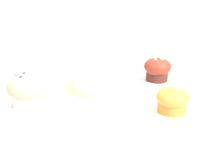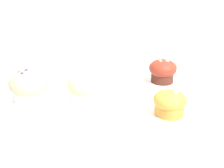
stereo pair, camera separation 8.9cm
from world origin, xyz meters
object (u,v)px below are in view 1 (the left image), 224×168
at_px(muffin_back_left, 28,90).
at_px(serving_plate, 26,79).
at_px(muffin_back_right, 172,100).
at_px(muffin_front_left, 84,89).
at_px(muffin_front_center, 157,69).

height_order(muffin_back_left, serving_plate, muffin_back_left).
distance_m(muffin_back_right, muffin_front_left, 0.24).
xyz_separation_m(muffin_front_center, muffin_back_right, (0.03, -0.23, -0.01)).
xyz_separation_m(muffin_back_left, serving_plate, (-0.07, 0.18, -0.04)).
bearing_deg(muffin_front_center, muffin_front_left, -137.52).
bearing_deg(muffin_front_left, muffin_back_left, -170.41).
bearing_deg(muffin_back_left, muffin_front_left, 9.59).
bearing_deg(muffin_back_right, muffin_back_left, 178.56).
relative_size(muffin_front_center, muffin_back_left, 0.81).
height_order(muffin_front_center, muffin_back_right, muffin_front_center).
height_order(muffin_front_center, serving_plate, muffin_front_center).
distance_m(muffin_back_left, muffin_back_right, 0.39).
distance_m(muffin_front_left, serving_plate, 0.28).
height_order(muffin_back_left, muffin_back_right, muffin_back_left).
bearing_deg(muffin_back_left, muffin_back_right, -1.44).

